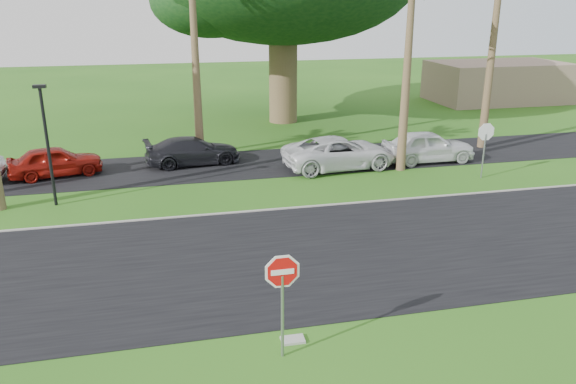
{
  "coord_description": "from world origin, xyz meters",
  "views": [
    {
      "loc": [
        -1.75,
        -13.44,
        7.54
      ],
      "look_at": [
        1.97,
        2.89,
        1.8
      ],
      "focal_mm": 35.0,
      "sensor_mm": 36.0,
      "label": 1
    }
  ],
  "objects_px": {
    "car_dark": "(193,151)",
    "car_minivan": "(340,153)",
    "car_red": "(55,162)",
    "stop_sign_near": "(282,285)",
    "stop_sign_far": "(485,139)",
    "car_pickup": "(428,146)"
  },
  "relations": [
    {
      "from": "car_minivan",
      "to": "car_pickup",
      "type": "height_order",
      "value": "car_pickup"
    },
    {
      "from": "stop_sign_far",
      "to": "car_pickup",
      "type": "relative_size",
      "value": 0.58
    },
    {
      "from": "stop_sign_near",
      "to": "car_red",
      "type": "height_order",
      "value": "stop_sign_near"
    },
    {
      "from": "car_dark",
      "to": "car_minivan",
      "type": "height_order",
      "value": "car_minivan"
    },
    {
      "from": "car_red",
      "to": "car_minivan",
      "type": "distance_m",
      "value": 12.92
    },
    {
      "from": "car_minivan",
      "to": "car_pickup",
      "type": "distance_m",
      "value": 4.57
    },
    {
      "from": "car_dark",
      "to": "car_pickup",
      "type": "bearing_deg",
      "value": -107.85
    },
    {
      "from": "stop_sign_far",
      "to": "car_dark",
      "type": "relative_size",
      "value": 0.58
    },
    {
      "from": "car_red",
      "to": "car_pickup",
      "type": "height_order",
      "value": "car_pickup"
    },
    {
      "from": "car_red",
      "to": "car_minivan",
      "type": "bearing_deg",
      "value": -110.76
    },
    {
      "from": "car_pickup",
      "to": "stop_sign_far",
      "type": "bearing_deg",
      "value": -158.34
    },
    {
      "from": "car_dark",
      "to": "stop_sign_far",
      "type": "bearing_deg",
      "value": -119.6
    },
    {
      "from": "stop_sign_far",
      "to": "car_dark",
      "type": "height_order",
      "value": "stop_sign_far"
    },
    {
      "from": "car_red",
      "to": "car_pickup",
      "type": "xyz_separation_m",
      "value": [
        17.38,
        -1.49,
        0.08
      ]
    },
    {
      "from": "car_dark",
      "to": "car_minivan",
      "type": "bearing_deg",
      "value": -115.69
    },
    {
      "from": "stop_sign_near",
      "to": "car_minivan",
      "type": "bearing_deg",
      "value": 67.42
    },
    {
      "from": "car_red",
      "to": "car_pickup",
      "type": "distance_m",
      "value": 17.44
    },
    {
      "from": "stop_sign_near",
      "to": "stop_sign_far",
      "type": "height_order",
      "value": "same"
    },
    {
      "from": "car_red",
      "to": "car_minivan",
      "type": "xyz_separation_m",
      "value": [
        12.81,
        -1.63,
        0.06
      ]
    },
    {
      "from": "car_red",
      "to": "car_dark",
      "type": "height_order",
      "value": "car_red"
    },
    {
      "from": "car_pickup",
      "to": "stop_sign_near",
      "type": "bearing_deg",
      "value": 143.88
    },
    {
      "from": "car_minivan",
      "to": "car_pickup",
      "type": "relative_size",
      "value": 1.18
    }
  ]
}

